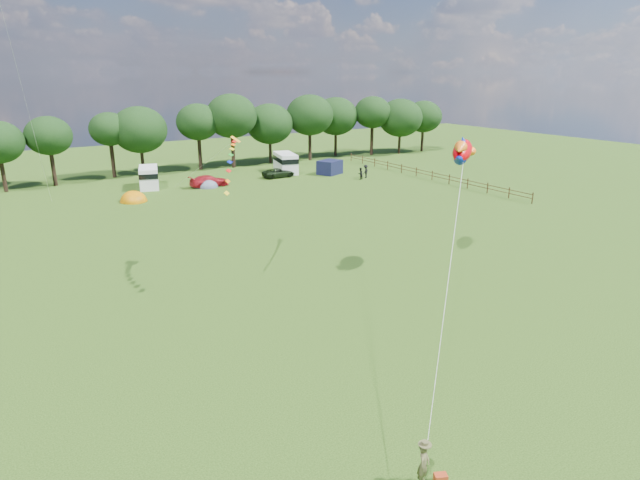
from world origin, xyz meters
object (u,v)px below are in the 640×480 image
tent_greyblue (206,187)px  walker_a (360,174)px  kite_flyer (424,465)px  walker_b (366,171)px  car_c (209,181)px  campervan_c (149,177)px  tent_orange (134,201)px  car_d (279,173)px  fish_kite (462,151)px  campervan_d (286,162)px

tent_greyblue → walker_a: 19.29m
kite_flyer → walker_a: kite_flyer is taller
kite_flyer → walker_b: walker_b is taller
car_c → campervan_c: 7.04m
tent_greyblue → kite_flyer: kite_flyer is taller
tent_orange → kite_flyer: (-1.53, -46.77, 0.74)m
tent_orange → kite_flyer: bearing=-91.9°
car_d → tent_greyblue: bearing=94.8°
campervan_c → tent_greyblue: 6.76m
kite_flyer → car_d: bearing=37.5°
car_d → walker_b: size_ratio=2.55×
tent_greyblue → kite_flyer: size_ratio=2.11×
walker_b → tent_greyblue: bearing=-45.9°
campervan_c → walker_b: size_ratio=3.15×
walker_b → car_c: bearing=-46.0°
tent_greyblue → fish_kite: size_ratio=0.91×
tent_greyblue → walker_b: (19.56, -5.40, 0.82)m
campervan_d → kite_flyer: campervan_d is taller
campervan_c → campervan_d: campervan_d is taller
car_d → fish_kite: bearing=172.8°
car_c → walker_a: walker_a is taller
car_c → fish_kite: bearing=-172.8°
campervan_d → kite_flyer: size_ratio=3.77×
kite_flyer → walker_b: 53.92m
kite_flyer → fish_kite: 23.11m
walker_a → car_c: bearing=-37.1°
tent_orange → campervan_d: bearing=17.0°
car_d → tent_orange: car_d is taller
car_d → campervan_d: size_ratio=0.75×
car_c → tent_orange: bearing=107.2°
walker_b → tent_orange: bearing=-34.8°
campervan_d → walker_b: bearing=-127.9°
car_d → tent_orange: 19.74m
kite_flyer → campervan_c: bearing=54.5°
car_c → tent_greyblue: car_c is taller
fish_kite → walker_b: 33.74m
car_c → car_d: 9.79m
tent_orange → walker_b: walker_b is taller
fish_kite → walker_b: (14.12, 29.78, -7.20)m
kite_flyer → walker_b: size_ratio=0.90×
campervan_c → fish_kite: bearing=-148.7°
fish_kite → walker_a: bearing=29.6°
campervan_d → campervan_c: bearing=104.5°
tent_orange → tent_greyblue: bearing=19.4°
tent_orange → kite_flyer: 46.80m
walker_b → campervan_c: bearing=-49.1°
campervan_c → tent_greyblue: bearing=-103.4°
campervan_d → tent_greyblue: bearing=118.9°
car_d → campervan_d: 3.66m
campervan_c → tent_greyblue: size_ratio=1.66×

